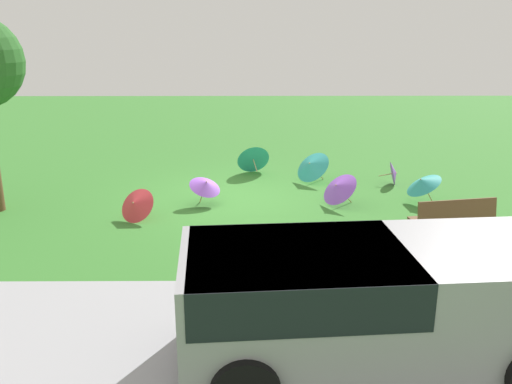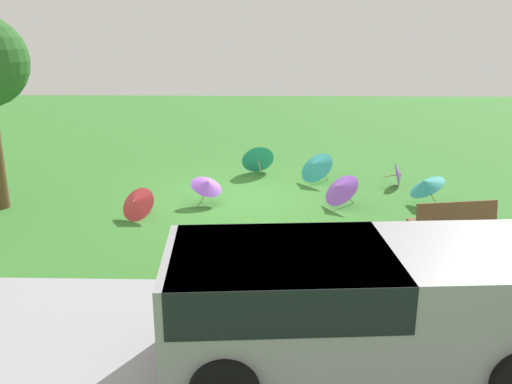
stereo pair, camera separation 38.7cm
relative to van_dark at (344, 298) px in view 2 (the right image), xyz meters
The scene contains 11 objects.
ground 7.07m from the van_dark, 75.19° to the right, with size 40.00×40.00×0.00m, color #387A2D.
road_strip 2.01m from the van_dark, ahead, with size 40.00×4.26×0.01m, color #9E9EA3.
van_dark is the anchor object (origin of this frame).
park_bench 4.72m from the van_dark, 123.28° to the right, with size 1.66×0.76×0.90m.
parasol_purple_0 6.25m from the van_dark, 96.53° to the right, with size 1.10×1.14×0.82m.
parasol_teal_0 8.15m from the van_dark, 92.05° to the right, with size 1.22×1.24×0.89m.
parasol_teal_1 9.25m from the van_dark, 82.08° to the right, with size 1.03×0.92×0.90m.
parasol_red_0 6.47m from the van_dark, 53.86° to the right, with size 1.01×0.94×0.73m.
parasol_teal_3 6.89m from the van_dark, 113.19° to the right, with size 0.96×0.98×0.82m.
parasol_purple_1 6.71m from the van_dark, 69.25° to the right, with size 1.04×1.04×0.74m.
parasol_purple_3 8.30m from the van_dark, 107.30° to the right, with size 0.55×0.65×0.63m.
Camera 2 is at (-0.89, 12.68, 4.06)m, focal length 38.22 mm.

